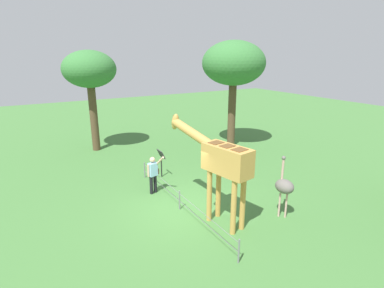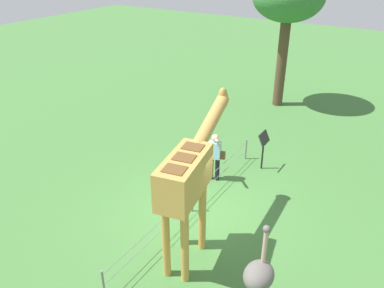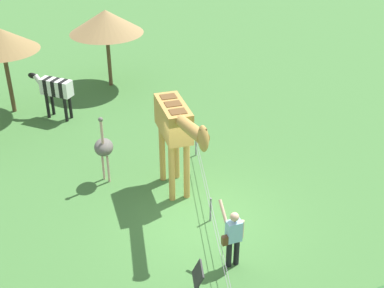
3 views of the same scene
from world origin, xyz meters
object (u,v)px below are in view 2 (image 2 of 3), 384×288
(visitor, at_px, (215,154))
(info_sign, at_px, (264,143))
(giraffe, at_px, (190,174))
(ostrich, at_px, (259,275))

(visitor, height_order, info_sign, visitor)
(giraffe, bearing_deg, visitor, 18.86)
(visitor, relative_size, ostrich, 0.75)
(giraffe, distance_m, info_sign, 4.75)
(visitor, bearing_deg, info_sign, -35.32)
(giraffe, xyz_separation_m, info_sign, (4.58, 0.07, -1.27))
(ostrich, bearing_deg, giraffe, 66.46)
(visitor, distance_m, ostrich, 5.18)
(ostrich, height_order, info_sign, ostrich)
(visitor, bearing_deg, ostrich, -141.99)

